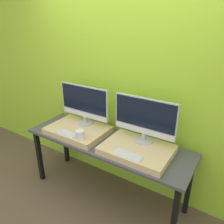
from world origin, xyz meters
The scene contains 10 objects.
ground_plane centered at (0.00, 0.00, 0.00)m, with size 12.00×12.00×0.00m, color brown.
wall_back centered at (0.00, 0.67, 1.30)m, with size 8.00×0.04×2.60m.
workbench centered at (0.00, 0.30, 0.68)m, with size 1.91×0.60×0.76m.
wooden_riser_left centered at (-0.39, 0.28, 0.79)m, with size 0.69×0.50×0.07m.
monitor_left centered at (-0.39, 0.42, 1.09)m, with size 0.67×0.19×0.48m.
keyboard_left centered at (-0.39, 0.09, 0.84)m, with size 0.28×0.10×0.01m.
mug centered at (-0.19, 0.09, 0.88)m, with size 0.09×0.09×0.10m.
wooden_riser_right centered at (0.39, 0.28, 0.79)m, with size 0.69×0.50×0.07m.
monitor_right centered at (0.39, 0.42, 1.09)m, with size 0.67×0.19×0.48m.
keyboard_right centered at (0.39, 0.09, 0.84)m, with size 0.28×0.10×0.01m.
Camera 1 is at (1.19, -1.44, 2.01)m, focal length 35.00 mm.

